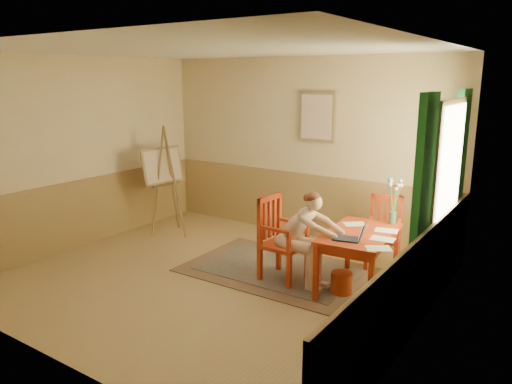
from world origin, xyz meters
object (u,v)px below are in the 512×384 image
Objects in this scene: table at (359,239)px; laptop at (352,236)px; figure at (302,234)px; chair_left at (280,239)px; chair_back at (384,232)px; easel at (164,170)px.

table is 3.26× the size of laptop.
figure is 0.67m from laptop.
laptop is at bearing -83.83° from table.
chair_left is 0.89× the size of figure.
chair_back is 1.26m from laptop.
figure is 3.09× the size of laptop.
figure is at bearing -117.76° from chair_back.
chair_left is at bearing 175.24° from laptop.
easel reaches higher than chair_back.
laptop is (0.03, -0.32, 0.13)m from table.
easel is (-3.53, 0.69, 0.28)m from laptop.
table is 0.35m from laptop.
laptop is (0.66, -0.06, 0.11)m from figure.
chair_left is 0.61× the size of easel.
chair_left is at bearing -128.92° from chair_back.
figure reaches higher than chair_left.
chair_left reaches higher than chair_back.
figure is (-0.61, -1.16, 0.18)m from chair_back.
chair_back is (-0.02, 0.90, -0.15)m from table.
figure is at bearing -12.39° from easel.
table is 0.92m from chair_back.
laptop is (0.97, -0.08, 0.23)m from chair_left.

